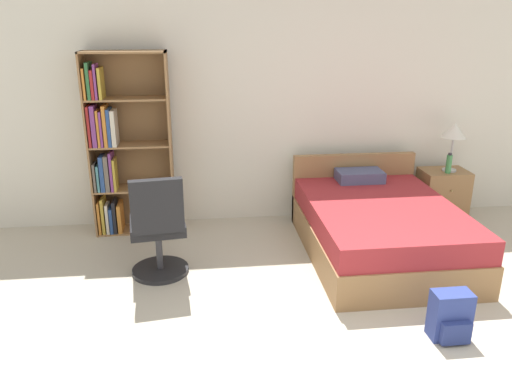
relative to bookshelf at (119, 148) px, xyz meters
The scene contains 8 objects.
wall_back 2.05m from the bookshelf, ahead, with size 9.00×0.06×2.60m.
bookshelf is the anchor object (origin of this frame).
bed 2.80m from the bookshelf, 18.36° to the right, with size 1.40×1.94×0.80m.
office_chair 1.30m from the bookshelf, 67.97° to the right, with size 0.54×0.61×1.00m.
nightstand 3.70m from the bookshelf, ahead, with size 0.52×0.41×0.59m.
table_lamp 3.68m from the bookshelf, ahead, with size 0.28×0.28×0.56m.
water_bottle 3.63m from the bookshelf, ahead, with size 0.06×0.06×0.23m.
backpack_blue 3.58m from the bookshelf, 41.17° to the right, with size 0.28×0.22×0.37m.
Camera 1 is at (-1.15, -2.28, 2.25)m, focal length 35.00 mm.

